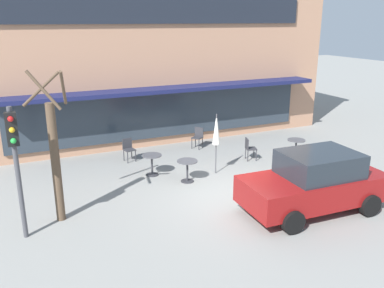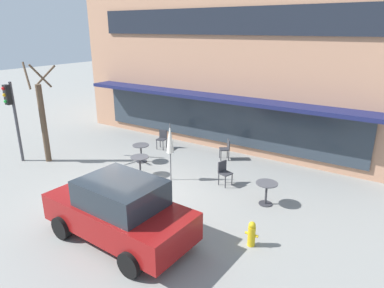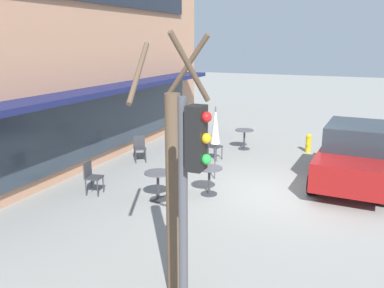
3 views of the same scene
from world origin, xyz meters
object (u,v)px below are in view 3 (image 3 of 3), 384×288
object	(u,v)px
fire_hydrant	(308,143)
cafe_table_by_tree	(244,136)
cafe_chair_2	(91,175)
parked_sedan	(355,155)
traffic_light_pole	(190,184)
patio_umbrella_green_folded	(215,126)
cafe_table_streetside	(158,181)
cafe_chair_0	(214,145)
street_tree	(173,185)
cafe_table_near_wall	(209,176)
cafe_chair_1	(140,146)

from	to	relation	value
fire_hydrant	cafe_table_by_tree	bearing A→B (deg)	103.00
cafe_chair_2	parked_sedan	bearing A→B (deg)	-60.42
cafe_chair_2	fire_hydrant	distance (m)	8.24
cafe_chair_2	traffic_light_pole	bearing A→B (deg)	-130.74
patio_umbrella_green_folded	cafe_chair_2	bearing A→B (deg)	133.31
cafe_table_streetside	cafe_chair_0	world-z (taller)	cafe_chair_0
cafe_chair_0	street_tree	xyz separation A→B (m)	(-7.43, -2.09, 1.34)
patio_umbrella_green_folded	street_tree	size ratio (longest dim) A/B	0.53
cafe_table_near_wall	parked_sedan	bearing A→B (deg)	-55.21
cafe_chair_1	street_tree	distance (m)	7.78
cafe_chair_0	cafe_chair_2	world-z (taller)	same
cafe_table_streetside	cafe_table_by_tree	bearing A→B (deg)	-5.73
patio_umbrella_green_folded	cafe_table_by_tree	bearing A→B (deg)	2.78
cafe_table_by_tree	street_tree	xyz separation A→B (m)	(-9.27, -1.54, 1.35)
cafe_table_by_tree	cafe_chair_2	size ratio (longest dim) A/B	0.85
parked_sedan	street_tree	distance (m)	7.24
cafe_chair_2	cafe_chair_1	bearing A→B (deg)	7.14
traffic_light_pole	fire_hydrant	distance (m)	10.94
cafe_table_streetside	patio_umbrella_green_folded	bearing A→B (deg)	-19.64
cafe_chair_0	cafe_table_by_tree	bearing A→B (deg)	-16.60
cafe_chair_2	parked_sedan	xyz separation A→B (m)	(3.66, -6.44, 0.35)
parked_sedan	traffic_light_pole	size ratio (longest dim) A/B	1.26
cafe_table_streetside	cafe_table_near_wall	bearing A→B (deg)	-50.17
street_tree	traffic_light_pole	size ratio (longest dim) A/B	1.23
cafe_chair_1	fire_hydrant	world-z (taller)	cafe_chair_1
patio_umbrella_green_folded	cafe_chair_1	xyz separation A→B (m)	(0.72, 3.03, -1.10)
cafe_table_by_tree	fire_hydrant	distance (m)	2.39
patio_umbrella_green_folded	traffic_light_pole	size ratio (longest dim) A/B	0.65
cafe_table_by_tree	fire_hydrant	xyz separation A→B (m)	(0.54, -2.32, -0.16)
cafe_table_streetside	patio_umbrella_green_folded	distance (m)	2.54
cafe_table_streetside	traffic_light_pole	size ratio (longest dim) A/B	0.22
cafe_chair_0	cafe_chair_2	distance (m)	4.74
parked_sedan	street_tree	xyz separation A→B (m)	(-6.75, 2.45, 0.99)
cafe_chair_2	fire_hydrant	bearing A→B (deg)	-35.34
patio_umbrella_green_folded	cafe_chair_0	size ratio (longest dim) A/B	2.47
street_tree	parked_sedan	bearing A→B (deg)	-19.97
fire_hydrant	cafe_chair_1	bearing A→B (deg)	124.29
cafe_table_by_tree	cafe_chair_0	world-z (taller)	cafe_chair_0
cafe_chair_1	parked_sedan	distance (m)	6.86
cafe_table_near_wall	street_tree	size ratio (longest dim) A/B	0.18
cafe_chair_2	street_tree	world-z (taller)	street_tree
cafe_chair_1	parked_sedan	world-z (taller)	parked_sedan
street_tree	traffic_light_pole	world-z (taller)	street_tree
cafe_table_near_wall	cafe_chair_1	size ratio (longest dim) A/B	0.85
cafe_table_by_tree	street_tree	size ratio (longest dim) A/B	0.18
cafe_chair_1	patio_umbrella_green_folded	bearing A→B (deg)	-103.44
cafe_chair_1	cafe_chair_2	distance (m)	3.22
cafe_table_near_wall	cafe_table_by_tree	size ratio (longest dim) A/B	1.00
cafe_table_near_wall	cafe_table_streetside	world-z (taller)	same
cafe_chair_2	parked_sedan	distance (m)	7.41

